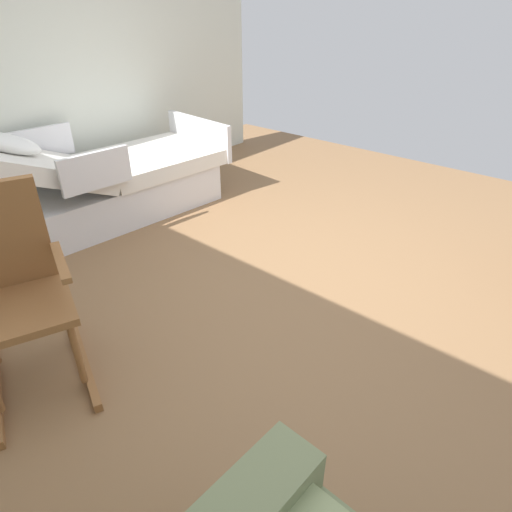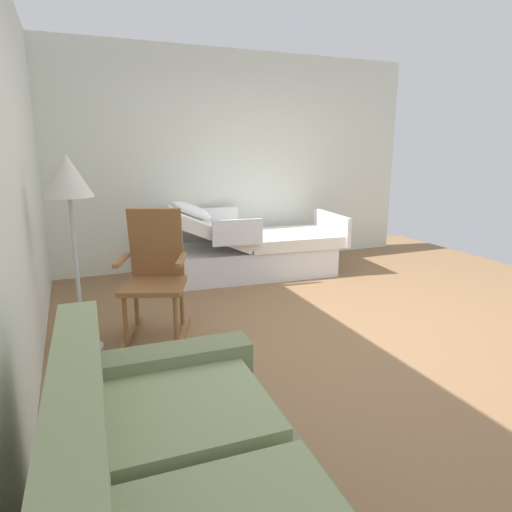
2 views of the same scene
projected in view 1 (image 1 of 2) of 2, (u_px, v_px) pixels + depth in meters
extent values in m
plane|color=olive|center=(287.00, 288.00, 3.06)|extent=(6.52, 6.52, 0.00)
cube|color=silver|center=(51.00, 50.00, 3.85)|extent=(0.10, 4.92, 2.70)
cube|color=silver|center=(110.00, 197.00, 4.01)|extent=(1.03, 2.00, 0.35)
cube|color=white|center=(150.00, 159.00, 4.17)|extent=(1.00, 1.23, 0.14)
cube|color=white|center=(38.00, 166.00, 3.46)|extent=(0.99, 1.00, 0.50)
ellipsoid|color=white|center=(7.00, 143.00, 3.25)|extent=(0.38, 0.52, 0.32)
cube|color=silver|center=(96.00, 171.00, 3.28)|extent=(0.08, 0.56, 0.28)
cube|color=silver|center=(41.00, 143.00, 3.90)|extent=(0.08, 0.56, 0.28)
cube|color=silver|center=(199.00, 136.00, 4.47)|extent=(0.95, 0.13, 0.36)
cylinder|color=black|center=(41.00, 254.00, 3.37)|extent=(0.10, 0.10, 0.10)
cylinder|color=black|center=(8.00, 224.00, 3.81)|extent=(0.10, 0.10, 0.10)
cylinder|color=black|center=(203.00, 196.00, 4.33)|extent=(0.10, 0.10, 0.10)
cylinder|color=black|center=(161.00, 178.00, 4.77)|extent=(0.10, 0.10, 0.10)
cube|color=brown|center=(84.00, 360.00, 2.41)|extent=(0.73, 0.30, 0.05)
cylinder|color=brown|center=(77.00, 352.00, 2.15)|extent=(0.04, 0.04, 0.40)
cylinder|color=brown|center=(65.00, 311.00, 2.43)|extent=(0.04, 0.04, 0.40)
cube|color=brown|center=(20.00, 311.00, 2.11)|extent=(0.60, 0.61, 0.04)
cube|color=brown|center=(61.00, 262.00, 2.08)|extent=(0.38, 0.18, 0.03)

